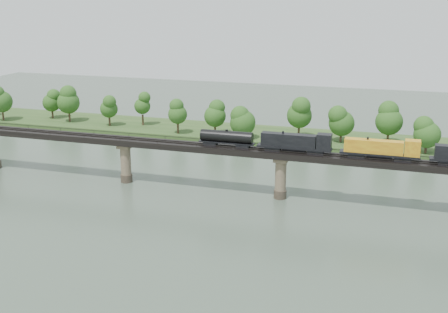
% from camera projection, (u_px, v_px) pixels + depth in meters
% --- Properties ---
extents(ground, '(400.00, 400.00, 0.00)m').
position_uv_depth(ground, '(247.00, 251.00, 104.71)').
color(ground, '#374639').
rests_on(ground, ground).
extents(far_bank, '(300.00, 24.00, 1.60)m').
position_uv_depth(far_bank, '(315.00, 139.00, 182.40)').
color(far_bank, '#2A461C').
rests_on(far_bank, ground).
extents(bridge, '(236.00, 30.00, 11.50)m').
position_uv_depth(bridge, '(281.00, 176.00, 130.69)').
color(bridge, '#473A2D').
rests_on(bridge, ground).
extents(bridge_superstructure, '(220.00, 4.90, 0.75)m').
position_uv_depth(bridge_superstructure, '(281.00, 150.00, 128.93)').
color(bridge_superstructure, black).
rests_on(bridge_superstructure, bridge).
extents(far_treeline, '(289.06, 17.54, 13.60)m').
position_uv_depth(far_treeline, '(288.00, 116.00, 178.42)').
color(far_treeline, '#382619').
rests_on(far_treeline, far_bank).
extents(freight_train, '(68.99, 2.69, 4.75)m').
position_uv_depth(freight_train, '(351.00, 147.00, 123.89)').
color(freight_train, black).
rests_on(freight_train, bridge).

